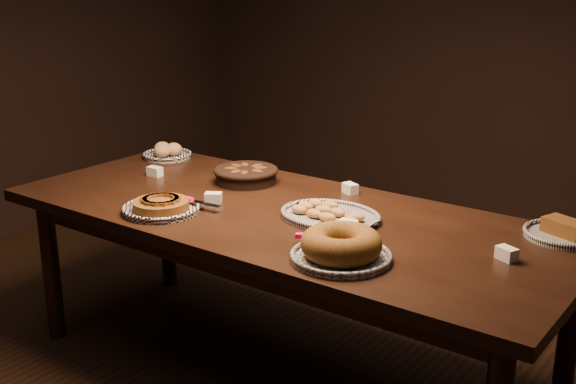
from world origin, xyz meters
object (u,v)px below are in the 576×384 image
Objects in this scene: apple_tart_plate at (161,207)px; bundt_cake_plate at (341,247)px; buffet_table at (283,228)px; madeleine_platter at (329,214)px.

apple_tart_plate is 0.87m from bundt_cake_plate.
buffet_table is 6.64× the size of apple_tart_plate.
bundt_cake_plate is at bearing -21.97° from apple_tart_plate.
bundt_cake_plate reaches higher than apple_tart_plate.
apple_tart_plate is 0.69m from madeleine_platter.
buffet_table is at bearing 14.51° from apple_tart_plate.
buffet_table is 0.51m from apple_tart_plate.
madeleine_platter is (0.20, 0.04, 0.09)m from buffet_table.
bundt_cake_plate is (0.47, -0.29, 0.12)m from buffet_table.
madeleine_platter reaches higher than buffet_table.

